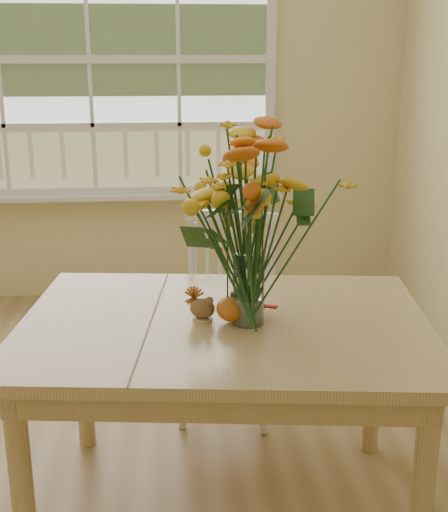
{
  "coord_description": "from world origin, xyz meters",
  "views": [
    {
      "loc": [
        0.48,
        -2.22,
        1.61
      ],
      "look_at": [
        0.65,
        -0.07,
        0.95
      ],
      "focal_mm": 48.0,
      "sensor_mm": 36.0,
      "label": 1
    }
  ],
  "objects": [
    {
      "name": "floor",
      "position": [
        0.0,
        0.0,
        -0.01
      ],
      "size": [
        4.0,
        4.5,
        0.01
      ],
      "primitive_type": "cube",
      "color": "#957348",
      "rests_on": "ground"
    },
    {
      "name": "flower_vase",
      "position": [
        0.73,
        -0.12,
        1.08
      ],
      "size": [
        0.49,
        0.49,
        0.58
      ],
      "color": "white",
      "rests_on": "dining_table"
    },
    {
      "name": "dark_gourd",
      "position": [
        0.74,
        -0.03,
        0.77
      ],
      "size": [
        0.13,
        0.07,
        0.07
      ],
      "color": "#38160F",
      "rests_on": "dining_table"
    },
    {
      "name": "turkey_figurine",
      "position": [
        0.58,
        -0.09,
        0.78
      ],
      "size": [
        0.1,
        0.08,
        0.11
      ],
      "rotation": [
        0.0,
        0.0,
        -0.28
      ],
      "color": "#CCB78C",
      "rests_on": "dining_table"
    },
    {
      "name": "window",
      "position": [
        0.0,
        2.21,
        1.53
      ],
      "size": [
        2.42,
        0.12,
        1.74
      ],
      "color": "silver",
      "rests_on": "wall_back"
    },
    {
      "name": "wall_back",
      "position": [
        0.0,
        2.25,
        1.35
      ],
      "size": [
        4.0,
        0.02,
        2.7
      ],
      "primitive_type": "cube",
      "color": "beige",
      "rests_on": "floor"
    },
    {
      "name": "windsor_chair",
      "position": [
        0.73,
        0.66,
        0.5
      ],
      "size": [
        0.49,
        0.48,
        0.89
      ],
      "rotation": [
        0.0,
        0.0,
        -0.22
      ],
      "color": "white",
      "rests_on": "floor"
    },
    {
      "name": "pumpkin",
      "position": [
        0.68,
        -0.11,
        0.78
      ],
      "size": [
        0.11,
        0.11,
        0.09
      ],
      "primitive_type": "ellipsoid",
      "color": "#BE5F16",
      "rests_on": "dining_table"
    },
    {
      "name": "dining_table",
      "position": [
        0.65,
        -0.09,
        0.64
      ],
      "size": [
        1.47,
        1.13,
        0.73
      ],
      "rotation": [
        0.0,
        0.0,
        -0.11
      ],
      "color": "tan",
      "rests_on": "floor"
    }
  ]
}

